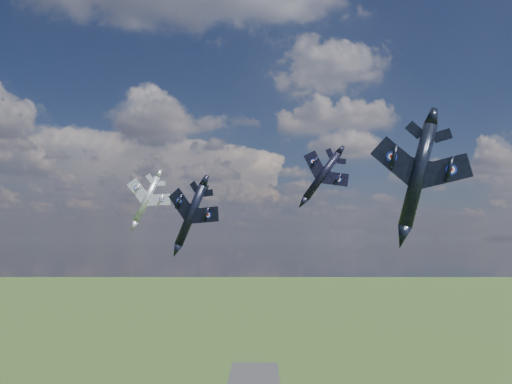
# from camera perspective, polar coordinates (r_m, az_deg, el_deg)

# --- Properties ---
(jet_lead_navy) EXTENTS (14.71, 16.87, 6.85)m
(jet_lead_navy) POSITION_cam_1_polar(r_m,az_deg,el_deg) (79.25, -7.46, -2.61)
(jet_lead_navy) COLOR black
(jet_right_navy) EXTENTS (15.39, 18.52, 6.29)m
(jet_right_navy) POSITION_cam_1_polar(r_m,az_deg,el_deg) (58.68, 18.01, 1.83)
(jet_right_navy) COLOR black
(jet_high_navy) EXTENTS (11.00, 15.18, 8.68)m
(jet_high_navy) POSITION_cam_1_polar(r_m,az_deg,el_deg) (96.33, 7.55, 1.84)
(jet_high_navy) COLOR black
(jet_left_silver) EXTENTS (11.78, 14.39, 6.18)m
(jet_left_silver) POSITION_cam_1_polar(r_m,az_deg,el_deg) (95.55, -12.40, -0.82)
(jet_left_silver) COLOR gray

